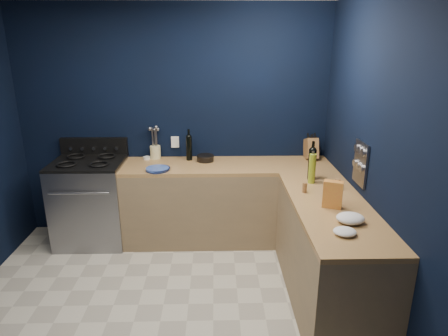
{
  "coord_description": "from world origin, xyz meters",
  "views": [
    {
      "loc": [
        0.46,
        -2.7,
        2.21
      ],
      "look_at": [
        0.55,
        1.0,
        1.0
      ],
      "focal_mm": 31.59,
      "sensor_mm": 36.0,
      "label": 1
    }
  ],
  "objects_px": {
    "utensil_crock": "(155,152)",
    "plate_stack": "(157,169)",
    "crouton_bag": "(333,194)",
    "knife_block": "(311,149)",
    "gas_range": "(92,203)"
  },
  "relations": [
    {
      "from": "utensil_crock",
      "to": "plate_stack",
      "type": "bearing_deg",
      "value": -79.7
    },
    {
      "from": "crouton_bag",
      "to": "knife_block",
      "type": "bearing_deg",
      "value": 105.6
    },
    {
      "from": "gas_range",
      "to": "plate_stack",
      "type": "distance_m",
      "value": 0.93
    },
    {
      "from": "plate_stack",
      "to": "gas_range",
      "type": "bearing_deg",
      "value": 166.87
    },
    {
      "from": "utensil_crock",
      "to": "crouton_bag",
      "type": "xyz_separation_m",
      "value": [
        1.64,
        -1.43,
        0.04
      ]
    },
    {
      "from": "utensil_crock",
      "to": "crouton_bag",
      "type": "height_order",
      "value": "crouton_bag"
    },
    {
      "from": "plate_stack",
      "to": "crouton_bag",
      "type": "bearing_deg",
      "value": -32.3
    },
    {
      "from": "gas_range",
      "to": "plate_stack",
      "type": "bearing_deg",
      "value": -13.13
    },
    {
      "from": "utensil_crock",
      "to": "knife_block",
      "type": "xyz_separation_m",
      "value": [
        1.79,
        -0.04,
        0.04
      ]
    },
    {
      "from": "plate_stack",
      "to": "utensil_crock",
      "type": "height_order",
      "value": "utensil_crock"
    },
    {
      "from": "plate_stack",
      "to": "knife_block",
      "type": "distance_m",
      "value": 1.76
    },
    {
      "from": "gas_range",
      "to": "plate_stack",
      "type": "xyz_separation_m",
      "value": [
        0.79,
        -0.18,
        0.46
      ]
    },
    {
      "from": "knife_block",
      "to": "crouton_bag",
      "type": "xyz_separation_m",
      "value": [
        -0.15,
        -1.39,
        -0.0
      ]
    },
    {
      "from": "knife_block",
      "to": "crouton_bag",
      "type": "distance_m",
      "value": 1.4
    },
    {
      "from": "gas_range",
      "to": "utensil_crock",
      "type": "height_order",
      "value": "utensil_crock"
    }
  ]
}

